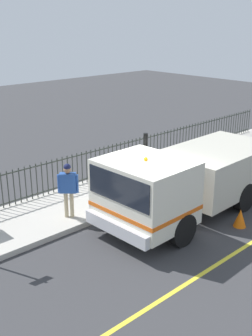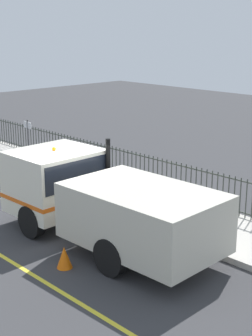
{
  "view_description": "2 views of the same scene",
  "coord_description": "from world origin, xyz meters",
  "views": [
    {
      "loc": [
        -7.74,
        8.64,
        6.0
      ],
      "look_at": [
        1.23,
        0.29,
        1.67
      ],
      "focal_mm": 44.89,
      "sensor_mm": 36.0,
      "label": 1
    },
    {
      "loc": [
        -8.56,
        -11.28,
        5.86
      ],
      "look_at": [
        1.87,
        -0.38,
        1.63
      ],
      "focal_mm": 54.33,
      "sensor_mm": 36.0,
      "label": 2
    }
  ],
  "objects": [
    {
      "name": "ground_plane",
      "position": [
        0.0,
        0.0,
        0.0
      ],
      "size": [
        60.51,
        60.51,
        0.0
      ],
      "primitive_type": "plane",
      "color": "#38383A",
      "rests_on": "ground"
    },
    {
      "name": "sidewalk_slab",
      "position": [
        2.94,
        0.0,
        0.09
      ],
      "size": [
        2.81,
        27.51,
        0.17
      ],
      "primitive_type": "cube",
      "color": "#B7B2A8",
      "rests_on": "ground"
    },
    {
      "name": "work_truck",
      "position": [
        0.01,
        -1.08,
        1.31
      ],
      "size": [
        2.68,
        6.9,
        2.68
      ],
      "rotation": [
        0.0,
        0.0,
        0.03
      ],
      "color": "silver",
      "rests_on": "ground"
    },
    {
      "name": "worker_standing",
      "position": [
        2.19,
        1.82,
        1.25
      ],
      "size": [
        0.5,
        0.51,
        1.76
      ],
      "rotation": [
        0.0,
        0.0,
        -2.34
      ],
      "color": "#264C99",
      "rests_on": "sidewalk_slab"
    },
    {
      "name": "iron_fence",
      "position": [
        4.18,
        -0.0,
        0.8
      ],
      "size": [
        0.04,
        23.42,
        1.24
      ],
      "color": "#2D332D",
      "rests_on": "sidewalk_slab"
    },
    {
      "name": "utility_cabinet",
      "position": [
        3.35,
        4.36,
        0.77
      ],
      "size": [
        0.69,
        0.44,
        1.19
      ],
      "primitive_type": "cube",
      "color": "slate",
      "rests_on": "sidewalk_slab"
    },
    {
      "name": "traffic_cone",
      "position": [
        -1.64,
        -1.81,
        0.28
      ],
      "size": [
        0.4,
        0.4,
        0.57
      ],
      "primitive_type": "cone",
      "color": "orange",
      "rests_on": "ground"
    },
    {
      "name": "street_sign",
      "position": [
        1.76,
        4.88,
        1.61
      ],
      "size": [
        0.06,
        0.5,
        2.3
      ],
      "color": "#4C4C4C",
      "rests_on": "sidewalk_slab"
    }
  ]
}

